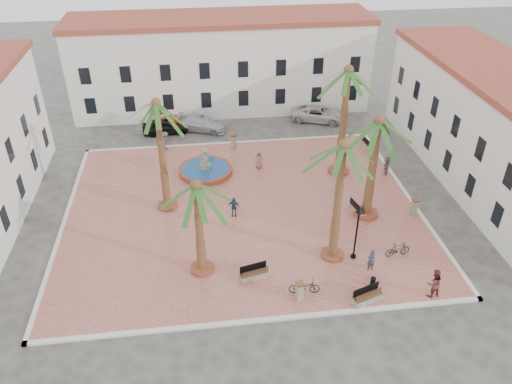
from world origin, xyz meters
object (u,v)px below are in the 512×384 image
bicycle_a (304,286)px  pedestrian_north (165,141)px  palm_sw (197,197)px  lamppost_s (358,224)px  bollard_e (414,207)px  car_silver (202,124)px  car_black (165,126)px  bench_s (254,275)px  cyclist_a (371,260)px  bench_ne (367,145)px  palm_s (343,158)px  litter_bin (373,282)px  bollard_se (300,291)px  bench_e (357,210)px  car_white (319,114)px  palm_nw (157,115)px  pedestrian_fountain_a (259,159)px  pedestrian_east (387,165)px  lamppost_e (378,133)px  palm_ne (347,82)px  pedestrian_fountain_b (234,207)px  car_red (175,123)px  cyclist_b (434,283)px  fountain (206,169)px  bollard_n (233,141)px  palm_e (378,133)px  bicycle_b (398,249)px

bicycle_a → pedestrian_north: (-8.62, 19.61, 0.37)m
palm_sw → lamppost_s: (9.88, -0.07, -2.85)m
bollard_e → car_silver: bearing=132.0°
palm_sw → lamppost_s: palm_sw is taller
lamppost_s → car_black: (-12.66, 20.50, -2.14)m
bench_s → cyclist_a: (7.40, -0.16, 0.52)m
bench_ne → palm_s: bearing=145.7°
palm_sw → pedestrian_north: 17.61m
lamppost_s → litter_bin: 3.66m
pedestrian_north → palm_sw: bearing=-157.3°
bollard_e → bollard_se: bearing=-143.4°
bench_e → car_white: 16.56m
bench_e → cyclist_a: bearing=158.6°
lamppost_s → pedestrian_north: bearing=126.6°
bench_s → lamppost_s: (6.70, 1.11, 2.45)m
palm_nw → pedestrian_fountain_a: bearing=32.9°
bollard_e → pedestrian_east: bearing=90.0°
lamppost_e → car_silver: bearing=150.2°
palm_ne → lamppost_s: 12.19m
pedestrian_east → car_silver: 18.27m
bollard_e → car_silver: 22.22m
pedestrian_fountain_b → car_red: size_ratio=0.41×
bollard_e → car_white: car_white is taller
palm_sw → pedestrian_fountain_b: (2.54, 5.62, -4.78)m
litter_bin → pedestrian_north: size_ratio=0.37×
cyclist_a → pedestrian_fountain_a: pedestrian_fountain_a is taller
palm_ne → bollard_e: (3.83, -6.70, -7.20)m
cyclist_b → bollard_e: bearing=-113.8°
palm_ne → lamppost_s: (-1.96, -10.87, -5.15)m
fountain → lamppost_s: lamppost_s is taller
palm_s → car_silver: 22.79m
palm_nw → car_silver: (3.10, 13.18, -6.96)m
car_silver → palm_s: bearing=-137.9°
cyclist_a → pedestrian_fountain_b: 10.63m
palm_nw → bollard_n: palm_nw is taller
palm_e → pedestrian_fountain_b: size_ratio=5.11×
palm_e → bollard_n: size_ratio=5.56×
fountain → lamppost_e: 14.85m
bicycle_a → car_white: bearing=-8.9°
bench_ne → palm_ne: bearing=128.0°
pedestrian_east → bollard_e: bearing=21.9°
bollard_e → pedestrian_north: pedestrian_north is taller
bench_ne → bollard_e: size_ratio=1.44×
litter_bin → cyclist_a: size_ratio=0.40×
bollard_n → bicycle_b: size_ratio=0.83×
bollard_se → pedestrian_north: size_ratio=0.77×
palm_s → car_red: palm_s is taller
lamppost_s → pedestrian_north: 21.05m
bicycle_b → palm_s: bearing=75.9°
bicycle_a → car_silver: car_silver is taller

